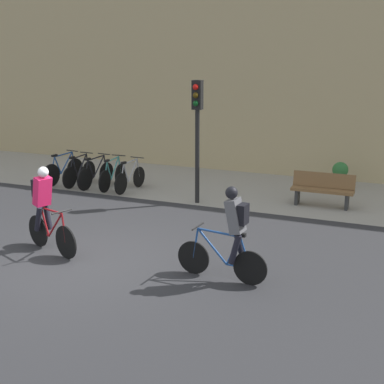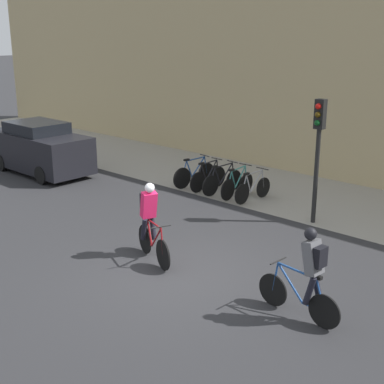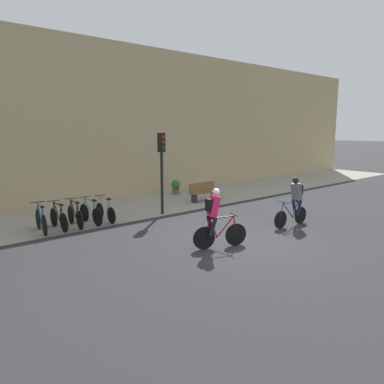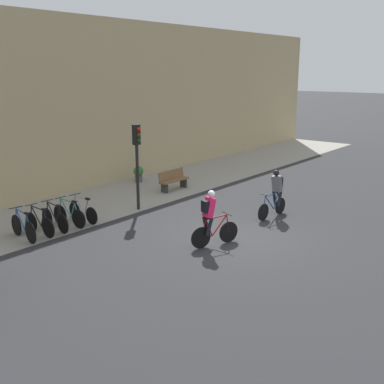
{
  "view_description": "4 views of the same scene",
  "coord_description": "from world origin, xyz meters",
  "px_view_note": "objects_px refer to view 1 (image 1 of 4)",
  "views": [
    {
      "loc": [
        5.82,
        -8.32,
        3.99
      ],
      "look_at": [
        1.19,
        2.65,
        0.88
      ],
      "focal_mm": 50.0,
      "sensor_mm": 36.0,
      "label": 1
    },
    {
      "loc": [
        7.23,
        -7.44,
        4.95
      ],
      "look_at": [
        -1.2,
        1.74,
        1.19
      ],
      "focal_mm": 50.0,
      "sensor_mm": 36.0,
      "label": 2
    },
    {
      "loc": [
        -8.46,
        -7.37,
        3.47
      ],
      "look_at": [
        -1.1,
        1.12,
        1.56
      ],
      "focal_mm": 35.0,
      "sensor_mm": 36.0,
      "label": 3
    },
    {
      "loc": [
        -12.29,
        -8.13,
        5.32
      ],
      "look_at": [
        -0.76,
        1.11,
        1.53
      ],
      "focal_mm": 45.0,
      "sensor_mm": 36.0,
      "label": 4
    }
  ],
  "objects_px": {
    "cyclist_grey": "(232,231)",
    "parked_bike_3": "(113,176)",
    "parked_bike_0": "(63,170)",
    "parked_bike_4": "(130,178)",
    "parked_bike_1": "(79,173)",
    "bench": "(323,189)",
    "traffic_light_pole": "(197,119)",
    "potted_plant": "(340,173)",
    "parked_bike_2": "(96,174)",
    "cyclist_pink": "(45,207)"
  },
  "relations": [
    {
      "from": "parked_bike_1",
      "to": "parked_bike_4",
      "type": "distance_m",
      "value": 1.79
    },
    {
      "from": "traffic_light_pole",
      "to": "potted_plant",
      "type": "relative_size",
      "value": 4.24
    },
    {
      "from": "parked_bike_1",
      "to": "traffic_light_pole",
      "type": "height_order",
      "value": "traffic_light_pole"
    },
    {
      "from": "cyclist_grey",
      "to": "parked_bike_1",
      "type": "height_order",
      "value": "cyclist_grey"
    },
    {
      "from": "cyclist_pink",
      "to": "parked_bike_1",
      "type": "height_order",
      "value": "cyclist_pink"
    },
    {
      "from": "cyclist_pink",
      "to": "cyclist_grey",
      "type": "bearing_deg",
      "value": 0.04
    },
    {
      "from": "parked_bike_3",
      "to": "traffic_light_pole",
      "type": "relative_size",
      "value": 0.5
    },
    {
      "from": "parked_bike_1",
      "to": "parked_bike_3",
      "type": "relative_size",
      "value": 1.0
    },
    {
      "from": "cyclist_pink",
      "to": "traffic_light_pole",
      "type": "bearing_deg",
      "value": 72.09
    },
    {
      "from": "parked_bike_2",
      "to": "parked_bike_1",
      "type": "bearing_deg",
      "value": 179.96
    },
    {
      "from": "parked_bike_2",
      "to": "bench",
      "type": "relative_size",
      "value": 1.04
    },
    {
      "from": "bench",
      "to": "traffic_light_pole",
      "type": "bearing_deg",
      "value": -162.87
    },
    {
      "from": "cyclist_grey",
      "to": "parked_bike_3",
      "type": "bearing_deg",
      "value": 137.41
    },
    {
      "from": "cyclist_pink",
      "to": "cyclist_grey",
      "type": "relative_size",
      "value": 1.01
    },
    {
      "from": "parked_bike_3",
      "to": "bench",
      "type": "xyz_separation_m",
      "value": [
        6.16,
        0.54,
        0.07
      ]
    },
    {
      "from": "parked_bike_1",
      "to": "parked_bike_4",
      "type": "bearing_deg",
      "value": -0.03
    },
    {
      "from": "parked_bike_1",
      "to": "parked_bike_2",
      "type": "relative_size",
      "value": 0.98
    },
    {
      "from": "bench",
      "to": "cyclist_pink",
      "type": "bearing_deg",
      "value": -130.13
    },
    {
      "from": "parked_bike_0",
      "to": "cyclist_pink",
      "type": "bearing_deg",
      "value": -57.14
    },
    {
      "from": "parked_bike_0",
      "to": "traffic_light_pole",
      "type": "xyz_separation_m",
      "value": [
        4.73,
        -0.45,
        1.89
      ]
    },
    {
      "from": "cyclist_pink",
      "to": "parked_bike_2",
      "type": "relative_size",
      "value": 1.05
    },
    {
      "from": "parked_bike_0",
      "to": "parked_bike_4",
      "type": "xyz_separation_m",
      "value": [
        2.39,
        -0.0,
        -0.03
      ]
    },
    {
      "from": "parked_bike_4",
      "to": "cyclist_grey",
      "type": "bearing_deg",
      "value": -45.89
    },
    {
      "from": "cyclist_grey",
      "to": "parked_bike_0",
      "type": "relative_size",
      "value": 1.01
    },
    {
      "from": "traffic_light_pole",
      "to": "parked_bike_4",
      "type": "bearing_deg",
      "value": 169.03
    },
    {
      "from": "parked_bike_1",
      "to": "parked_bike_2",
      "type": "bearing_deg",
      "value": -0.04
    },
    {
      "from": "parked_bike_4",
      "to": "potted_plant",
      "type": "xyz_separation_m",
      "value": [
        5.69,
        2.88,
        0.05
      ]
    },
    {
      "from": "traffic_light_pole",
      "to": "bench",
      "type": "xyz_separation_m",
      "value": [
        3.22,
        0.99,
        -1.83
      ]
    },
    {
      "from": "bench",
      "to": "parked_bike_3",
      "type": "bearing_deg",
      "value": -175.01
    },
    {
      "from": "parked_bike_4",
      "to": "cyclist_pink",
      "type": "bearing_deg",
      "value": -80.3
    },
    {
      "from": "traffic_light_pole",
      "to": "cyclist_grey",
      "type": "bearing_deg",
      "value": -61.01
    },
    {
      "from": "parked_bike_0",
      "to": "parked_bike_4",
      "type": "height_order",
      "value": "parked_bike_0"
    },
    {
      "from": "cyclist_grey",
      "to": "potted_plant",
      "type": "height_order",
      "value": "cyclist_grey"
    },
    {
      "from": "cyclist_pink",
      "to": "parked_bike_0",
      "type": "distance_m",
      "value": 6.02
    },
    {
      "from": "parked_bike_1",
      "to": "parked_bike_2",
      "type": "height_order",
      "value": "same"
    },
    {
      "from": "cyclist_grey",
      "to": "potted_plant",
      "type": "distance_m",
      "value": 7.97
    },
    {
      "from": "parked_bike_3",
      "to": "parked_bike_1",
      "type": "bearing_deg",
      "value": -180.0
    },
    {
      "from": "cyclist_pink",
      "to": "parked_bike_2",
      "type": "xyz_separation_m",
      "value": [
        -2.06,
        5.04,
        -0.55
      ]
    },
    {
      "from": "parked_bike_1",
      "to": "parked_bike_2",
      "type": "distance_m",
      "value": 0.6
    },
    {
      "from": "parked_bike_2",
      "to": "bench",
      "type": "height_order",
      "value": "parked_bike_2"
    },
    {
      "from": "traffic_light_pole",
      "to": "potted_plant",
      "type": "xyz_separation_m",
      "value": [
        3.35,
        3.33,
        -1.87
      ]
    },
    {
      "from": "parked_bike_2",
      "to": "traffic_light_pole",
      "type": "bearing_deg",
      "value": -7.32
    },
    {
      "from": "parked_bike_4",
      "to": "parked_bike_2",
      "type": "bearing_deg",
      "value": 179.98
    },
    {
      "from": "parked_bike_3",
      "to": "cyclist_grey",
      "type": "bearing_deg",
      "value": -42.59
    },
    {
      "from": "traffic_light_pole",
      "to": "potted_plant",
      "type": "height_order",
      "value": "traffic_light_pole"
    },
    {
      "from": "cyclist_grey",
      "to": "parked_bike_1",
      "type": "distance_m",
      "value": 8.37
    },
    {
      "from": "potted_plant",
      "to": "parked_bike_1",
      "type": "bearing_deg",
      "value": -158.98
    },
    {
      "from": "traffic_light_pole",
      "to": "potted_plant",
      "type": "bearing_deg",
      "value": 44.82
    },
    {
      "from": "traffic_light_pole",
      "to": "bench",
      "type": "relative_size",
      "value": 2.02
    },
    {
      "from": "parked_bike_3",
      "to": "traffic_light_pole",
      "type": "height_order",
      "value": "traffic_light_pole"
    }
  ]
}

